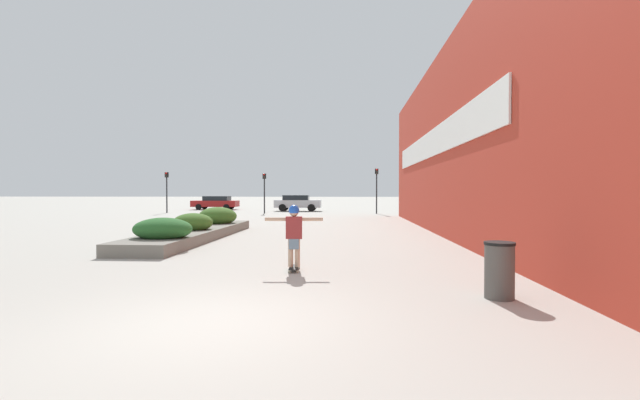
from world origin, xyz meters
TOP-DOWN VIEW (x-y plane):
  - ground_plane at (0.00, 0.00)m, footprint 300.00×300.00m
  - building_wall_right at (6.03, 11.81)m, footprint 0.67×30.07m
  - planter_box at (-4.07, 10.67)m, footprint 1.98×10.05m
  - skateboard at (0.67, 4.06)m, footprint 0.27×0.74m
  - skateboarder at (0.67, 4.06)m, footprint 1.35×0.25m
  - trash_bin at (4.53, 1.72)m, footprint 0.52×0.52m
  - car_leftmost at (-2.90, 34.56)m, footprint 4.36×1.86m
  - car_center_left at (13.85, 37.05)m, footprint 4.13×1.87m
  - car_center_right at (-11.74, 37.41)m, footprint 4.62×1.99m
  - traffic_light_left at (-5.28, 30.47)m, footprint 0.28×0.30m
  - traffic_light_right at (4.28, 30.16)m, footprint 0.28×0.30m
  - traffic_light_far_left at (-13.83, 30.34)m, footprint 0.28×0.30m

SIDE VIEW (x-z plane):
  - ground_plane at x=0.00m, z-range 0.00..0.00m
  - skateboard at x=0.67m, z-range 0.02..0.11m
  - planter_box at x=-4.07m, z-range -0.15..0.98m
  - trash_bin at x=4.53m, z-range 0.00..0.98m
  - car_center_right at x=-11.74m, z-range 0.05..1.43m
  - car_center_left at x=13.85m, z-range 0.04..1.57m
  - car_leftmost at x=-2.90m, z-range 0.06..1.57m
  - skateboarder at x=0.67m, z-range 0.24..1.69m
  - traffic_light_left at x=-5.28m, z-range 0.62..4.02m
  - traffic_light_far_left at x=-13.83m, z-range 0.64..4.18m
  - traffic_light_right at x=4.28m, z-range 0.66..4.44m
  - building_wall_right at x=6.03m, z-range 0.00..7.73m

